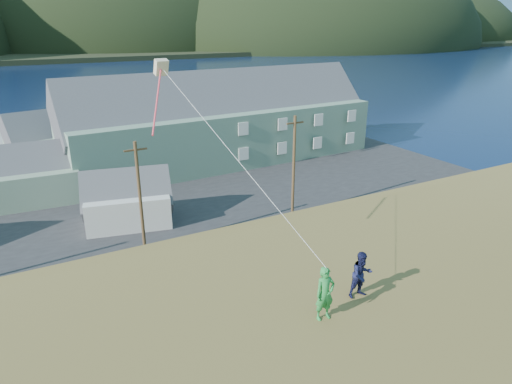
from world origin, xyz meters
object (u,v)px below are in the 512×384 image
lodge (223,120)px  shed_white (127,199)px  kite_flyer_green (325,294)px  shed_palegreen_far (62,139)px  shed_palegreen_near (28,176)px  wharf (37,139)px  kite_flyer_navy (362,275)px

lodge → shed_white: 19.81m
shed_white → kite_flyer_green: 26.73m
lodge → shed_white: bearing=-141.1°
lodge → shed_palegreen_far: lodge is taller
shed_palegreen_near → shed_white: (6.79, -9.40, -0.31)m
shed_palegreen_far → kite_flyer_green: 47.25m
kite_flyer_green → shed_palegreen_near: bearing=105.1°
wharf → shed_white: bearing=-82.3°
kite_flyer_green → shed_palegreen_far: bearing=97.1°
wharf → shed_palegreen_far: bearing=-80.1°
shed_palegreen_far → kite_flyer_navy: (4.33, -46.51, 5.03)m
kite_flyer_green → kite_flyer_navy: size_ratio=1.08×
shed_palegreen_near → shed_palegreen_far: 12.29m
lodge → shed_palegreen_far: (-17.03, 7.85, -1.96)m
shed_palegreen_far → kite_flyer_navy: bearing=-96.8°
wharf → lodge: (19.20, -20.29, 4.50)m
wharf → shed_palegreen_near: 24.07m
wharf → lodge: bearing=-46.6°
wharf → shed_white: 33.63m
lodge → shed_white: (-14.69, -12.99, -2.77)m
shed_palegreen_far → kite_flyer_navy: kite_flyer_navy is taller
shed_palegreen_near → kite_flyer_green: (6.98, -35.47, 5.60)m
kite_flyer_green → lodge: bearing=73.6°
shed_palegreen_far → wharf: bearing=87.7°
shed_white → kite_flyer_green: (0.19, -26.07, 5.91)m
shed_palegreen_near → kite_flyer_green: size_ratio=5.30×
wharf → kite_flyer_green: 60.02m
shed_palegreen_near → shed_palegreen_far: bearing=71.8°
lodge → wharf: bearing=130.8°
shed_palegreen_far → kite_flyer_navy: 46.98m
kite_flyer_green → kite_flyer_navy: 1.85m
shed_palegreen_near → wharf: bearing=87.6°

